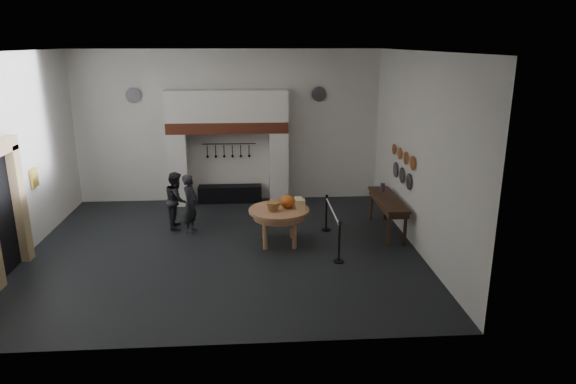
{
  "coord_description": "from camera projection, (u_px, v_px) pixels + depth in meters",
  "views": [
    {
      "loc": [
        0.72,
        -11.29,
        4.7
      ],
      "look_at": [
        1.51,
        0.06,
        1.35
      ],
      "focal_mm": 32.0,
      "sensor_mm": 36.0,
      "label": 1
    }
  ],
  "objects": [
    {
      "name": "pewter_plate_right",
      "position": [
        396.0,
        170.0,
        13.5
      ],
      "size": [
        0.03,
        0.4,
        0.4
      ],
      "primitive_type": "cylinder",
      "rotation": [
        0.0,
        1.57,
        0.0
      ],
      "color": "#4C4C51",
      "rests_on": "wall_right"
    },
    {
      "name": "barrier_rope",
      "position": [
        333.0,
        211.0,
        12.09
      ],
      "size": [
        0.04,
        2.0,
        0.04
      ],
      "primitive_type": "cylinder",
      "rotation": [
        1.57,
        0.0,
        0.0
      ],
      "color": "white",
      "rests_on": "barrier_post_near"
    },
    {
      "name": "cheese_block_small",
      "position": [
        298.0,
        201.0,
        12.41
      ],
      "size": [
        0.18,
        0.18,
        0.2
      ],
      "primitive_type": "cube",
      "color": "#F8DC94",
      "rests_on": "work_table"
    },
    {
      "name": "chimney_pier_left",
      "position": [
        179.0,
        169.0,
        15.18
      ],
      "size": [
        0.55,
        0.7,
        2.15
      ],
      "primitive_type": "cube",
      "color": "silver",
      "rests_on": "floor"
    },
    {
      "name": "pewter_jug",
      "position": [
        382.0,
        187.0,
        13.47
      ],
      "size": [
        0.12,
        0.12,
        0.22
      ],
      "primitive_type": "cylinder",
      "color": "#48484D",
      "rests_on": "side_table"
    },
    {
      "name": "floor",
      "position": [
        224.0,
        249.0,
        12.09
      ],
      "size": [
        9.0,
        8.0,
        0.02
      ],
      "primitive_type": "cube",
      "color": "black",
      "rests_on": "ground"
    },
    {
      "name": "cheese_block_big",
      "position": [
        300.0,
        204.0,
        12.12
      ],
      "size": [
        0.22,
        0.22,
        0.24
      ],
      "primitive_type": "cube",
      "color": "#DFC285",
      "rests_on": "work_table"
    },
    {
      "name": "copper_pan_d",
      "position": [
        394.0,
        149.0,
        13.6
      ],
      "size": [
        0.03,
        0.28,
        0.28
      ],
      "primitive_type": "cylinder",
      "rotation": [
        0.0,
        1.57,
        0.0
      ],
      "color": "#C6662D",
      "rests_on": "wall_right"
    },
    {
      "name": "wall_plaque",
      "position": [
        34.0,
        178.0,
        12.1
      ],
      "size": [
        0.05,
        0.34,
        0.44
      ],
      "primitive_type": "cube",
      "color": "gold",
      "rests_on": "wall_left"
    },
    {
      "name": "iron_range",
      "position": [
        230.0,
        194.0,
        15.57
      ],
      "size": [
        1.9,
        0.45,
        0.5
      ],
      "primitive_type": "cube",
      "color": "black",
      "rests_on": "floor"
    },
    {
      "name": "wall_left",
      "position": [
        13.0,
        158.0,
        11.15
      ],
      "size": [
        0.02,
        8.0,
        4.5
      ],
      "primitive_type": "cube",
      "color": "silver",
      "rests_on": "floor"
    },
    {
      "name": "barrier_post_near",
      "position": [
        339.0,
        243.0,
        11.24
      ],
      "size": [
        0.05,
        0.05,
        0.9
      ],
      "primitive_type": "cylinder",
      "color": "black",
      "rests_on": "floor"
    },
    {
      "name": "barrier_post_far",
      "position": [
        326.0,
        214.0,
        13.16
      ],
      "size": [
        0.05,
        0.05,
        0.9
      ],
      "primitive_type": "cylinder",
      "color": "black",
      "rests_on": "floor"
    },
    {
      "name": "copper_pan_a",
      "position": [
        413.0,
        163.0,
        12.02
      ],
      "size": [
        0.03,
        0.34,
        0.34
      ],
      "primitive_type": "cylinder",
      "rotation": [
        0.0,
        1.57,
        0.0
      ],
      "color": "#C6662D",
      "rests_on": "wall_right"
    },
    {
      "name": "bread_loaf",
      "position": [
        274.0,
        202.0,
        12.48
      ],
      "size": [
        0.31,
        0.18,
        0.13
      ],
      "primitive_type": "ellipsoid",
      "color": "#AD743D",
      "rests_on": "work_table"
    },
    {
      "name": "pewter_plate_mid",
      "position": [
        402.0,
        175.0,
        12.93
      ],
      "size": [
        0.03,
        0.4,
        0.4
      ],
      "primitive_type": "cylinder",
      "rotation": [
        0.0,
        1.57,
        0.0
      ],
      "color": "#4C4C51",
      "rests_on": "wall_right"
    },
    {
      "name": "wall_front",
      "position": [
        206.0,
        213.0,
        7.62
      ],
      "size": [
        9.0,
        0.02,
        4.5
      ],
      "primitive_type": "cube",
      "color": "silver",
      "rests_on": "floor"
    },
    {
      "name": "wicker_basket",
      "position": [
        273.0,
        207.0,
        11.99
      ],
      "size": [
        0.38,
        0.38,
        0.22
      ],
      "primitive_type": "cone",
      "rotation": [
        3.14,
        0.0,
        -0.22
      ],
      "color": "#A6623D",
      "rests_on": "work_table"
    },
    {
      "name": "pewter_plate_back_right",
      "position": [
        319.0,
        94.0,
        15.15
      ],
      "size": [
        0.44,
        0.03,
        0.44
      ],
      "primitive_type": "cylinder",
      "rotation": [
        1.57,
        0.0,
        0.0
      ],
      "color": "#4C4C51",
      "rests_on": "wall_back"
    },
    {
      "name": "pewter_plate_back_left",
      "position": [
        133.0,
        95.0,
        14.79
      ],
      "size": [
        0.44,
        0.03,
        0.44
      ],
      "primitive_type": "cylinder",
      "rotation": [
        1.57,
        0.0,
        0.0
      ],
      "color": "#4C4C51",
      "rests_on": "wall_back"
    },
    {
      "name": "wall_right",
      "position": [
        418.0,
        153.0,
        11.75
      ],
      "size": [
        0.02,
        8.0,
        4.5
      ],
      "primitive_type": "cube",
      "color": "silver",
      "rests_on": "floor"
    },
    {
      "name": "visitor_far",
      "position": [
        177.0,
        200.0,
        13.31
      ],
      "size": [
        0.62,
        0.76,
        1.49
      ],
      "primitive_type": "imported",
      "rotation": [
        0.0,
        0.0,
        1.65
      ],
      "color": "#222227",
      "rests_on": "floor"
    },
    {
      "name": "wall_back",
      "position": [
        228.0,
        127.0,
        15.28
      ],
      "size": [
        9.0,
        0.02,
        4.5
      ],
      "primitive_type": "cube",
      "color": "silver",
      "rests_on": "floor"
    },
    {
      "name": "utensil_rail",
      "position": [
        229.0,
        144.0,
        15.34
      ],
      "size": [
        1.6,
        0.02,
        0.02
      ],
      "primitive_type": "cylinder",
      "rotation": [
        0.0,
        1.57,
        0.0
      ],
      "color": "black",
      "rests_on": "wall_back"
    },
    {
      "name": "chimney_hood",
      "position": [
        227.0,
        106.0,
        14.75
      ],
      "size": [
        3.5,
        0.7,
        0.9
      ],
      "primitive_type": "cube",
      "color": "silver",
      "rests_on": "hearth_brick_band"
    },
    {
      "name": "copper_pan_b",
      "position": [
        406.0,
        158.0,
        12.55
      ],
      "size": [
        0.03,
        0.32,
        0.32
      ],
      "primitive_type": "cylinder",
      "rotation": [
        0.0,
        1.57,
        0.0
      ],
      "color": "#C6662D",
      "rests_on": "wall_right"
    },
    {
      "name": "pewter_plate_left",
      "position": [
        409.0,
        182.0,
        12.35
      ],
      "size": [
        0.03,
        0.4,
        0.4
      ],
      "primitive_type": "cylinder",
      "rotation": [
        0.0,
        1.57,
        0.0
      ],
      "color": "#4C4C51",
      "rests_on": "wall_right"
    },
    {
      "name": "side_table",
      "position": [
        388.0,
        199.0,
        12.94
      ],
      "size": [
        0.55,
        2.2,
        0.06
      ],
      "primitive_type": "cube",
      "color": "#3C2415",
      "rests_on": "floor"
    },
    {
      "name": "door_recess",
      "position": [
        0.0,
        217.0,
        10.48
      ],
      "size": [
        0.04,
        1.1,
        2.5
      ],
      "primitive_type": "cube",
      "color": "black",
      "rests_on": "floor"
    },
    {
      "name": "copper_pan_c",
      "position": [
        400.0,
        153.0,
        13.08
      ],
      "size": [
        0.03,
        0.3,
        0.3
      ],
      "primitive_type": "cylinder",
      "rotation": [
        0.0,
        1.57,
        0.0
      ],
      "color": "#C6662D",
      "rests_on": "wall_right"
    },
    {
      "name": "door_jamb_far",
      "position": [
        19.0,
        204.0,
        11.14
      ],
      "size": [
        0.22,
        0.3,
        2.6
      ],
      "primitive_type": "cube",
      "color": "tan",
      "rests_on": "floor"
    },
    {
      "name": "ceiling",
      "position": [
        217.0,
        51.0,
        10.81
      ],
      "size": [
        9.0,
        8.0,
        0.02
      ],
      "primitive_type": "cube",
      "color": "silver",
      "rests_on": "wall_back"
    },
    {
      "name": "visitor_near",
      "position": [
        191.0,
        204.0,
        12.95
      ],
      "size": [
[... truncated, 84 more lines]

